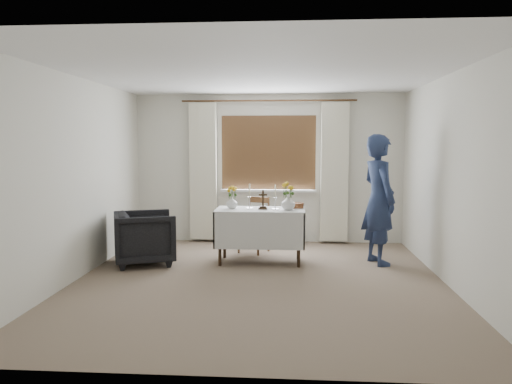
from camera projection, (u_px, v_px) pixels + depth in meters
The scene contains 12 objects.
ground at pixel (259, 282), 6.08m from camera, with size 5.00×5.00×0.00m, color #7F6C58.
altar_table at pixel (260, 236), 7.02m from camera, with size 1.24×0.64×0.76m, color silver.
wooden_chair at pixel (254, 225), 7.68m from camera, with size 0.40×0.40×0.86m, color brown, non-canonical shape.
armchair at pixel (145, 238), 6.95m from camera, with size 0.79×0.81×0.74m, color black.
person at pixel (379, 200), 6.91m from camera, with size 0.66×0.43×1.81m, color navy.
radiator at pixel (268, 225), 8.45m from camera, with size 1.10×0.10×0.60m, color silver.
wooden_cross at pixel (263, 200), 6.96m from camera, with size 0.13×0.09×0.27m, color black, non-canonical shape.
candlestick_left at pixel (250, 196), 7.00m from camera, with size 0.10×0.10×0.35m, color silver, non-canonical shape.
candlestick_right at pixel (275, 197), 6.92m from camera, with size 0.10×0.10×0.35m, color silver, non-canonical shape.
flower_vase_left at pixel (232, 203), 7.04m from camera, with size 0.16×0.16×0.17m, color silver.
flower_vase_right at pixel (288, 203), 6.89m from camera, with size 0.19×0.19×0.20m, color silver.
wicker_basket at pixel (297, 205), 7.09m from camera, with size 0.20×0.20×0.07m, color brown.
Camera 1 is at (0.39, -5.93, 1.69)m, focal length 35.00 mm.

